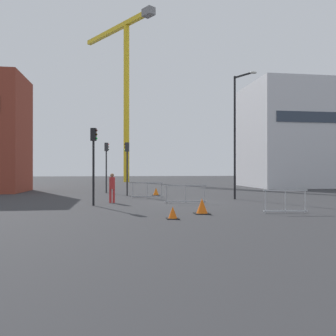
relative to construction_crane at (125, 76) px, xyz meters
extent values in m
plane|color=#333335|center=(2.85, -35.09, -16.67)|extent=(160.00, 160.00, 0.00)
cube|color=silver|center=(19.60, -17.95, -10.85)|extent=(12.07, 9.29, 11.64)
cube|color=#2D3847|center=(19.60, -22.63, -9.36)|extent=(10.14, 0.08, 1.10)
cylinder|color=yellow|center=(0.22, -0.33, -4.44)|extent=(0.90, 0.90, 24.44)
cube|color=yellow|center=(-1.45, 2.15, 8.18)|extent=(10.16, 14.56, 0.70)
cube|color=slate|center=(3.29, -4.86, 8.18)|extent=(2.00, 2.16, 1.10)
cylinder|color=black|center=(6.54, -33.22, -12.55)|extent=(0.14, 0.14, 8.24)
cube|color=black|center=(6.91, -33.95, -8.53)|extent=(0.82, 1.49, 0.10)
ellipsoid|color=silver|center=(7.28, -34.67, -8.55)|extent=(0.44, 0.24, 0.16)
cylinder|color=#2D2D30|center=(-0.48, -28.93, -14.99)|extent=(0.12, 0.12, 3.34)
cube|color=#2D2D30|center=(-0.48, -28.93, -12.97)|extent=(0.33, 0.30, 0.70)
sphere|color=#390605|center=(-0.66, -28.90, -12.75)|extent=(0.11, 0.11, 0.11)
sphere|color=#3C2905|center=(-0.66, -28.90, -12.97)|extent=(0.11, 0.11, 0.11)
sphere|color=green|center=(-0.66, -28.90, -13.19)|extent=(0.11, 0.11, 0.11)
cylinder|color=#2D2D30|center=(-2.15, -25.72, -14.90)|extent=(0.12, 0.12, 3.54)
cube|color=#2D2D30|center=(-2.15, -25.72, -12.78)|extent=(0.33, 0.30, 0.70)
sphere|color=red|center=(-1.98, -25.68, -12.56)|extent=(0.11, 0.11, 0.11)
sphere|color=#3C2905|center=(-1.98, -25.68, -12.78)|extent=(0.11, 0.11, 0.11)
sphere|color=#07330F|center=(-1.98, -25.68, -13.00)|extent=(0.11, 0.11, 0.11)
cylinder|color=black|center=(-2.54, -36.09, -14.88)|extent=(0.12, 0.12, 3.58)
cube|color=black|center=(-2.54, -36.09, -12.74)|extent=(0.33, 0.31, 0.70)
sphere|color=#390605|center=(-2.38, -36.14, -12.52)|extent=(0.11, 0.11, 0.11)
sphere|color=#3C2905|center=(-2.38, -36.14, -12.74)|extent=(0.11, 0.11, 0.11)
sphere|color=green|center=(-2.38, -36.14, -12.96)|extent=(0.11, 0.11, 0.11)
cylinder|color=red|center=(-1.45, -34.66, -16.25)|extent=(0.14, 0.14, 0.84)
cylinder|color=red|center=(-1.65, -34.66, -16.25)|extent=(0.14, 0.14, 0.84)
cylinder|color=red|center=(-1.55, -34.66, -15.48)|extent=(0.34, 0.34, 0.70)
sphere|color=#8C6647|center=(-1.55, -34.66, -15.02)|extent=(0.23, 0.23, 0.23)
cube|color=#B2B5BA|center=(6.37, -40.73, -15.62)|extent=(2.05, 0.27, 0.06)
cube|color=#B2B5BA|center=(6.37, -40.73, -16.57)|extent=(2.05, 0.27, 0.06)
cylinder|color=#B2B5BA|center=(5.45, -40.63, -16.14)|extent=(0.04, 0.04, 1.05)
cylinder|color=#B2B5BA|center=(6.37, -40.73, -16.14)|extent=(0.04, 0.04, 1.05)
cylinder|color=#B2B5BA|center=(7.29, -40.82, -16.14)|extent=(0.04, 0.04, 1.05)
cube|color=gray|center=(2.75, -35.52, -15.62)|extent=(2.52, 0.08, 0.06)
cube|color=gray|center=(2.75, -35.52, -16.57)|extent=(2.52, 0.08, 0.06)
cylinder|color=gray|center=(1.62, -35.51, -16.14)|extent=(0.04, 0.04, 1.05)
cylinder|color=gray|center=(2.75, -35.52, -16.14)|extent=(0.04, 0.04, 1.05)
cylinder|color=gray|center=(3.88, -35.53, -16.14)|extent=(0.04, 0.04, 1.05)
cube|color=gray|center=(0.84, -31.31, -15.62)|extent=(2.22, 0.34, 0.06)
cube|color=gray|center=(0.84, -31.31, -16.57)|extent=(2.22, 0.34, 0.06)
cylinder|color=gray|center=(-0.15, -31.18, -16.14)|extent=(0.04, 0.04, 1.05)
cylinder|color=gray|center=(0.84, -31.31, -16.14)|extent=(0.04, 0.04, 1.05)
cylinder|color=gray|center=(1.84, -31.43, -16.14)|extent=(0.04, 0.04, 1.05)
cube|color=black|center=(2.53, -40.42, -16.65)|extent=(0.69, 0.69, 0.03)
cone|color=#E55B0F|center=(2.53, -40.42, -16.32)|extent=(0.53, 0.53, 0.70)
cube|color=black|center=(1.71, -28.97, -16.65)|extent=(0.60, 0.60, 0.03)
cone|color=orange|center=(1.71, -28.97, -16.36)|extent=(0.46, 0.46, 0.60)
cube|color=black|center=(0.97, -41.83, -16.65)|extent=(0.50, 0.50, 0.03)
cone|color=#E55B0F|center=(0.97, -41.83, -16.41)|extent=(0.38, 0.38, 0.51)
camera|label=1|loc=(-1.27, -55.95, -14.65)|focal=37.79mm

